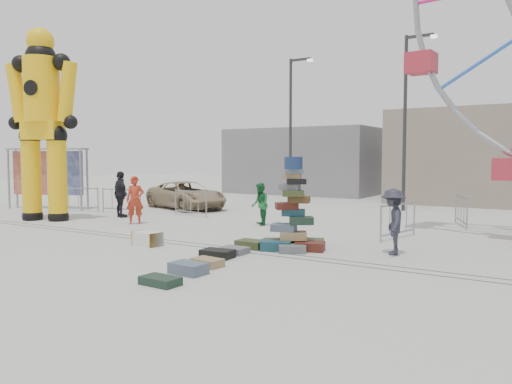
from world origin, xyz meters
The scene contains 26 objects.
ground centered at (0.00, 0.00, 0.00)m, with size 90.00×90.00×0.00m, color #9E9E99.
track_line_near centered at (0.00, 0.60, 0.00)m, with size 40.00×0.04×0.01m, color #47443F.
track_line_far centered at (0.00, 1.00, 0.00)m, with size 40.00×0.04×0.01m, color #47443F.
building_left centered at (-6.00, 22.00, 2.20)m, with size 10.00×8.00×4.40m, color gray.
lamp_post_right centered at (3.09, 13.00, 4.48)m, with size 1.41×0.25×8.00m.
lamp_post_left centered at (-3.91, 15.00, 4.48)m, with size 1.41×0.25×8.00m.
suitcase_tower centered at (3.18, 1.69, 0.70)m, with size 1.91×1.68×2.50m.
crash_test_dummy centered at (-7.98, 2.00, 4.06)m, with size 3.02×1.56×7.70m.
banner_scaffold centered at (-11.77, 4.83, 2.19)m, with size 4.01×2.03×2.92m.
steamer_trunk centered at (-0.57, 0.02, 0.19)m, with size 0.82×0.47×0.38m, color silver.
row_case_0 centered at (2.14, 1.21, 0.11)m, with size 0.78×0.53×0.22m, color #3A4422.
row_case_1 centered at (2.18, 0.33, 0.08)m, with size 0.68×0.55×0.17m, color slate.
row_case_2 centered at (2.14, -0.33, 0.10)m, with size 0.80×0.51×0.21m, color black.
row_case_3 centered at (2.53, -1.25, 0.09)m, with size 0.71×0.45×0.19m, color #9C814F.
row_case_4 centered at (2.63, -2.03, 0.12)m, with size 0.78×0.51×0.24m, color slate.
row_case_5 centered at (2.76, -3.05, 0.08)m, with size 0.79×0.45×0.17m, color #1C3325.
barricade_dummy_a centered at (-9.69, 4.93, 0.55)m, with size 2.00×0.10×1.10m, color gray, non-canonical shape.
barricade_dummy_b centered at (-7.41, 5.43, 0.55)m, with size 2.00×0.10×1.10m, color gray, non-canonical shape.
barricade_dummy_c centered at (-4.04, 6.14, 0.55)m, with size 2.00×0.10×1.10m, color gray, non-canonical shape.
barricade_wheel_front centered at (5.09, 4.96, 0.55)m, with size 2.00×0.10×1.10m, color gray, non-canonical shape.
barricade_wheel_back centered at (6.20, 9.04, 0.55)m, with size 2.00×0.10×1.10m, color gray, non-canonical shape.
pedestrian_red centered at (-4.18, 3.11, 0.90)m, with size 0.65×0.43×1.79m, color #A52C17.
pedestrian_green centered at (-0.04, 5.25, 0.78)m, with size 0.75×0.59×1.55m, color #18612B.
pedestrian_black centered at (-6.19, 4.26, 0.95)m, with size 1.12×0.47×1.91m, color black.
pedestrian_grey centered at (5.68, 2.39, 0.85)m, with size 1.09×0.63×1.69m, color #252531.
parked_suv centered at (-6.19, 8.42, 0.65)m, with size 2.17×4.71×1.31m, color #968260.
Camera 1 is at (9.40, -10.16, 2.49)m, focal length 35.00 mm.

